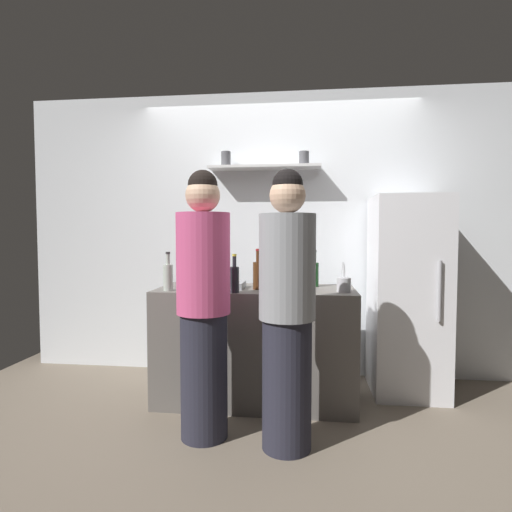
{
  "coord_description": "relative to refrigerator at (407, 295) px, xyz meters",
  "views": [
    {
      "loc": [
        0.26,
        -2.7,
        1.31
      ],
      "look_at": [
        -0.13,
        0.53,
        1.13
      ],
      "focal_mm": 29.6,
      "sensor_mm": 36.0,
      "label": 1
    }
  ],
  "objects": [
    {
      "name": "wine_bottle_pale_glass",
      "position": [
        -1.84,
        -0.55,
        0.19
      ],
      "size": [
        0.07,
        0.07,
        0.29
      ],
      "color": "#B2BFB2",
      "rests_on": "counter"
    },
    {
      "name": "person_grey_hoodie",
      "position": [
        -0.94,
        -1.04,
        0.03
      ],
      "size": [
        0.34,
        0.34,
        1.69
      ],
      "rotation": [
        0.0,
        0.0,
        0.73
      ],
      "color": "#262633",
      "rests_on": "ground"
    },
    {
      "name": "wine_bottle_amber_glass",
      "position": [
        -1.19,
        -0.39,
        0.19
      ],
      "size": [
        0.08,
        0.08,
        0.31
      ],
      "color": "#472814",
      "rests_on": "counter"
    },
    {
      "name": "baking_pan",
      "position": [
        -1.47,
        -0.36,
        0.1
      ],
      "size": [
        0.34,
        0.24,
        0.05
      ],
      "primitive_type": "cube",
      "color": "gray",
      "rests_on": "counter"
    },
    {
      "name": "person_pink_top",
      "position": [
        -1.47,
        -0.96,
        0.04
      ],
      "size": [
        0.34,
        0.34,
        1.71
      ],
      "rotation": [
        0.0,
        0.0,
        3.66
      ],
      "color": "#262633",
      "rests_on": "ground"
    },
    {
      "name": "back_wall_assembly",
      "position": [
        -1.08,
        0.4,
        0.5
      ],
      "size": [
        4.8,
        0.32,
        2.6
      ],
      "color": "white",
      "rests_on": "ground"
    },
    {
      "name": "ground_plane",
      "position": [
        -1.08,
        -0.85,
        -0.81
      ],
      "size": [
        5.28,
        5.28,
        0.0
      ],
      "primitive_type": "plane",
      "color": "#726656"
    },
    {
      "name": "wine_bottle_dark_glass",
      "position": [
        -1.33,
        -0.59,
        0.18
      ],
      "size": [
        0.07,
        0.07,
        0.28
      ],
      "color": "black",
      "rests_on": "counter"
    },
    {
      "name": "counter",
      "position": [
        -1.21,
        -0.32,
        -0.36
      ],
      "size": [
        1.52,
        0.64,
        0.88
      ],
      "primitive_type": "cube",
      "color": "#66605B",
      "rests_on": "ground"
    },
    {
      "name": "water_bottle_plastic",
      "position": [
        -1.01,
        -0.12,
        0.19
      ],
      "size": [
        0.09,
        0.09,
        0.24
      ],
      "color": "silver",
      "rests_on": "counter"
    },
    {
      "name": "refrigerator",
      "position": [
        0.0,
        0.0,
        0.0
      ],
      "size": [
        0.57,
        0.65,
        1.61
      ],
      "color": "white",
      "rests_on": "ground"
    },
    {
      "name": "utensil_holder",
      "position": [
        -0.55,
        -0.46,
        0.13
      ],
      "size": [
        0.1,
        0.1,
        0.22
      ],
      "color": "#B2B2B7",
      "rests_on": "counter"
    },
    {
      "name": "wine_bottle_green_glass",
      "position": [
        -0.76,
        -0.17,
        0.19
      ],
      "size": [
        0.07,
        0.07,
        0.29
      ],
      "color": "#19471E",
      "rests_on": "counter"
    }
  ]
}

